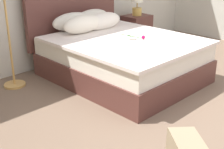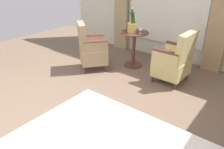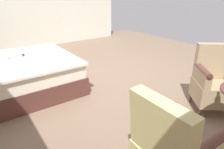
{
  "view_description": "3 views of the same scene",
  "coord_description": "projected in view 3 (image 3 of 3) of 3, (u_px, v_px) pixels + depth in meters",
  "views": [
    {
      "loc": [
        -2.56,
        -1.37,
        1.66
      ],
      "look_at": [
        -0.85,
        0.37,
        0.7
      ],
      "focal_mm": 50.0,
      "sensor_mm": 36.0,
      "label": 1
    },
    {
      "loc": [
        1.19,
        2.07,
        1.89
      ],
      "look_at": [
        -0.69,
        0.58,
        0.71
      ],
      "focal_mm": 35.0,
      "sensor_mm": 36.0,
      "label": 2
    },
    {
      "loc": [
        -3.07,
        1.88,
        1.64
      ],
      "look_at": [
        -1.22,
        0.56,
        0.68
      ],
      "focal_mm": 32.0,
      "sensor_mm": 36.0,
      "label": 3
    }
  ],
  "objects": [
    {
      "name": "wall_far_side",
      "position": [
        37.0,
        1.0,
        5.96
      ],
      "size": [
        0.12,
        5.33,
        2.71
      ],
      "color": "silver",
      "rests_on": "ground"
    },
    {
      "name": "bed",
      "position": [
        5.0,
        76.0,
        3.28
      ],
      "size": [
        1.67,
        2.08,
        1.32
      ],
      "color": "brown",
      "rests_on": "ground"
    },
    {
      "name": "ground_plane",
      "position": [
        99.0,
        81.0,
        3.94
      ],
      "size": [
        8.16,
        8.16,
        0.0
      ],
      "primitive_type": "plane",
      "color": "#77604D"
    },
    {
      "name": "armchair_facing_bed",
      "position": [
        214.0,
        82.0,
        2.87
      ],
      "size": [
        0.73,
        0.73,
        0.95
      ],
      "color": "brown",
      "rests_on": "ground"
    }
  ]
}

